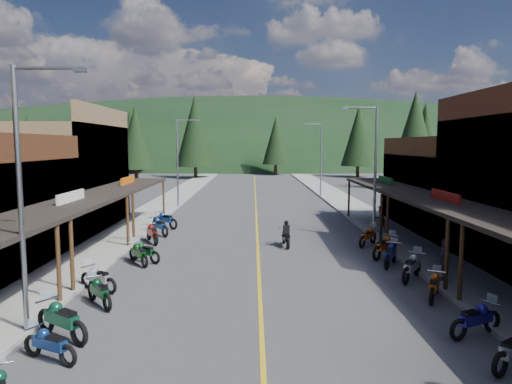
{
  "coord_description": "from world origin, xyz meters",
  "views": [
    {
      "loc": [
        -0.26,
        -19.32,
        5.74
      ],
      "look_at": [
        -0.09,
        6.76,
        3.0
      ],
      "focal_mm": 32.0,
      "sensor_mm": 36.0,
      "label": 1
    }
  ],
  "objects_px": {
    "pine_3": "(276,140)",
    "pine_0": "(28,140)",
    "streetlight_1": "(179,158)",
    "pine_11": "(415,133)",
    "bike_west_4": "(49,343)",
    "bike_east_7": "(412,265)",
    "bike_west_8": "(138,253)",
    "bike_west_9": "(144,251)",
    "pine_6": "(506,140)",
    "shop_west_3": "(52,177)",
    "streetlight_0": "(25,188)",
    "bike_west_7": "(98,277)",
    "pine_1": "(131,136)",
    "rider_on_bike": "(286,236)",
    "bike_west_12": "(165,219)",
    "streetlight_2": "(373,166)",
    "bike_west_10": "(152,232)",
    "pine_9": "(425,140)",
    "streetlight_3": "(320,156)",
    "bike_west_6": "(99,290)",
    "bike_east_8": "(391,253)",
    "pine_10": "(135,137)",
    "shop_east_3": "(460,192)",
    "bike_west_5": "(61,318)",
    "pedestrian_east_b": "(380,218)",
    "pine_5": "(425,133)",
    "pedestrian_east_a": "(443,259)",
    "pine_2": "(195,131)",
    "bike_east_5": "(476,318)",
    "bike_east_6": "(434,285)",
    "pine_8": "(85,142)",
    "bike_east_9": "(385,245)",
    "bike_east_10": "(368,235)",
    "bike_west_11": "(159,225)",
    "pine_4": "(358,135)"
  },
  "relations": [
    {
      "from": "pine_3",
      "to": "pine_0",
      "type": "bearing_deg",
      "value": -174.81
    },
    {
      "from": "streetlight_1",
      "to": "pine_11",
      "type": "relative_size",
      "value": 0.65
    },
    {
      "from": "bike_west_4",
      "to": "bike_east_7",
      "type": "height_order",
      "value": "bike_east_7"
    },
    {
      "from": "bike_west_8",
      "to": "bike_west_9",
      "type": "bearing_deg",
      "value": 33.68
    },
    {
      "from": "pine_6",
      "to": "shop_west_3",
      "type": "bearing_deg",
      "value": -138.6
    },
    {
      "from": "streetlight_0",
      "to": "pine_0",
      "type": "distance_m",
      "value": 75.63
    },
    {
      "from": "pine_3",
      "to": "bike_west_7",
      "type": "relative_size",
      "value": 5.52
    },
    {
      "from": "pine_1",
      "to": "rider_on_bike",
      "type": "relative_size",
      "value": 6.07
    },
    {
      "from": "bike_west_12",
      "to": "streetlight_2",
      "type": "bearing_deg",
      "value": -67.32
    },
    {
      "from": "bike_west_12",
      "to": "bike_west_10",
      "type": "bearing_deg",
      "value": -140.55
    },
    {
      "from": "pine_9",
      "to": "bike_west_4",
      "type": "distance_m",
      "value": 60.79
    },
    {
      "from": "streetlight_3",
      "to": "bike_west_7",
      "type": "xyz_separation_m",
      "value": [
        -13.28,
        -31.91,
        -3.89
      ]
    },
    {
      "from": "bike_west_6",
      "to": "streetlight_3",
      "type": "bearing_deg",
      "value": 30.1
    },
    {
      "from": "streetlight_0",
      "to": "bike_east_8",
      "type": "xyz_separation_m",
      "value": [
        13.2,
        7.76,
        -3.85
      ]
    },
    {
      "from": "streetlight_1",
      "to": "pine_10",
      "type": "relative_size",
      "value": 0.69
    },
    {
      "from": "shop_west_3",
      "to": "streetlight_2",
      "type": "distance_m",
      "value": 21.02
    },
    {
      "from": "shop_east_3",
      "to": "bike_west_5",
      "type": "xyz_separation_m",
      "value": [
        -19.65,
        -17.66,
        -1.87
      ]
    },
    {
      "from": "bike_east_7",
      "to": "pedestrian_east_b",
      "type": "xyz_separation_m",
      "value": [
        1.47,
        10.18,
        0.34
      ]
    },
    {
      "from": "streetlight_2",
      "to": "pine_5",
      "type": "bearing_deg",
      "value": 67.09
    },
    {
      "from": "rider_on_bike",
      "to": "bike_west_9",
      "type": "bearing_deg",
      "value": -159.51
    },
    {
      "from": "bike_west_4",
      "to": "bike_west_5",
      "type": "bearing_deg",
      "value": 36.75
    },
    {
      "from": "bike_east_8",
      "to": "pedestrian_east_b",
      "type": "bearing_deg",
      "value": 106.54
    },
    {
      "from": "streetlight_2",
      "to": "pine_9",
      "type": "distance_m",
      "value": 40.78
    },
    {
      "from": "streetlight_2",
      "to": "pedestrian_east_a",
      "type": "relative_size",
      "value": 4.64
    },
    {
      "from": "rider_on_bike",
      "to": "bike_west_4",
      "type": "bearing_deg",
      "value": -122.8
    },
    {
      "from": "pine_2",
      "to": "bike_east_5",
      "type": "relative_size",
      "value": 6.84
    },
    {
      "from": "pine_10",
      "to": "bike_east_6",
      "type": "distance_m",
      "value": 58.64
    },
    {
      "from": "pedestrian_east_a",
      "to": "streetlight_1",
      "type": "bearing_deg",
      "value": -127.57
    },
    {
      "from": "streetlight_0",
      "to": "streetlight_2",
      "type": "xyz_separation_m",
      "value": [
        13.9,
        14.0,
        0.0
      ]
    },
    {
      "from": "streetlight_1",
      "to": "pine_8",
      "type": "xyz_separation_m",
      "value": [
        -15.05,
        18.0,
        1.52
      ]
    },
    {
      "from": "bike_east_9",
      "to": "bike_east_7",
      "type": "bearing_deg",
      "value": -45.4
    },
    {
      "from": "bike_east_10",
      "to": "pedestrian_east_b",
      "type": "relative_size",
      "value": 1.3
    },
    {
      "from": "streetlight_0",
      "to": "pine_8",
      "type": "bearing_deg",
      "value": 108.11
    },
    {
      "from": "streetlight_1",
      "to": "pine_1",
      "type": "xyz_separation_m",
      "value": [
        -17.05,
        48.0,
        2.78
      ]
    },
    {
      "from": "pine_9",
      "to": "streetlight_0",
      "type": "bearing_deg",
      "value": -121.25
    },
    {
      "from": "bike_west_6",
      "to": "bike_west_11",
      "type": "relative_size",
      "value": 0.87
    },
    {
      "from": "pine_11",
      "to": "bike_west_8",
      "type": "relative_size",
      "value": 5.98
    },
    {
      "from": "streetlight_2",
      "to": "bike_west_12",
      "type": "bearing_deg",
      "value": 165.12
    },
    {
      "from": "shop_east_3",
      "to": "pine_8",
      "type": "relative_size",
      "value": 1.09
    },
    {
      "from": "pine_6",
      "to": "bike_west_7",
      "type": "xyz_separation_m",
      "value": [
        -52.32,
        -65.91,
        -5.91
      ]
    },
    {
      "from": "pine_3",
      "to": "pine_4",
      "type": "bearing_deg",
      "value": -23.2
    },
    {
      "from": "pine_6",
      "to": "bike_east_10",
      "type": "height_order",
      "value": "pine_6"
    },
    {
      "from": "pine_4",
      "to": "bike_west_7",
      "type": "height_order",
      "value": "pine_4"
    },
    {
      "from": "pine_6",
      "to": "pedestrian_east_a",
      "type": "bearing_deg",
      "value": -120.58
    },
    {
      "from": "shop_west_3",
      "to": "pine_9",
      "type": "xyz_separation_m",
      "value": [
        37.78,
        33.7,
        2.86
      ]
    },
    {
      "from": "pine_6",
      "to": "pine_8",
      "type": "relative_size",
      "value": 1.1
    },
    {
      "from": "bike_west_7",
      "to": "pine_5",
      "type": "bearing_deg",
      "value": 4.68
    },
    {
      "from": "bike_west_11",
      "to": "pine_10",
      "type": "bearing_deg",
      "value": 68.34
    },
    {
      "from": "pine_8",
      "to": "bike_west_11",
      "type": "bearing_deg",
      "value": -62.91
    },
    {
      "from": "shop_west_3",
      "to": "bike_east_5",
      "type": "distance_m",
      "value": 26.89
    }
  ]
}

